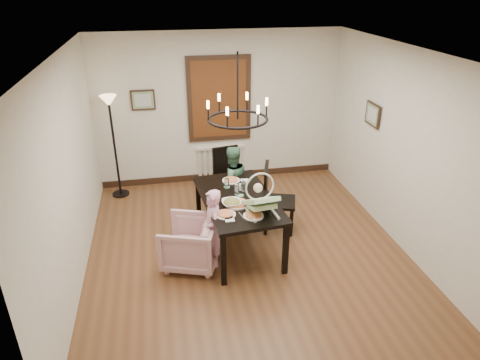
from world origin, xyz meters
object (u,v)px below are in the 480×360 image
object	(u,v)px
dining_table	(238,203)
armchair	(190,243)
floor_lamp	(115,149)
drinking_glass	(237,190)
baby_bouncer	(260,199)
chair_right	(280,198)
elderly_woman	(213,235)
seated_man	(232,188)
chair_far	(229,178)

from	to	relation	value
dining_table	armchair	xyz separation A→B (m)	(-0.72, -0.30, -0.38)
armchair	floor_lamp	bearing A→B (deg)	-136.16
drinking_glass	floor_lamp	distance (m)	2.64
dining_table	drinking_glass	distance (m)	0.18
baby_bouncer	drinking_glass	world-z (taller)	baby_bouncer
chair_right	armchair	bearing A→B (deg)	131.70
elderly_woman	seated_man	size ratio (longest dim) A/B	0.92
chair_far	elderly_woman	world-z (taller)	chair_far
elderly_woman	seated_man	world-z (taller)	seated_man
armchair	elderly_woman	size ratio (longest dim) A/B	0.79
chair_far	chair_right	world-z (taller)	chair_right
drinking_glass	elderly_woman	bearing A→B (deg)	-132.37
baby_bouncer	floor_lamp	bearing A→B (deg)	122.42
chair_right	elderly_woman	xyz separation A→B (m)	(-1.13, -0.70, -0.07)
drinking_glass	floor_lamp	bearing A→B (deg)	133.11
elderly_woman	drinking_glass	bearing A→B (deg)	132.59
seated_man	floor_lamp	bearing A→B (deg)	-43.72
dining_table	floor_lamp	distance (m)	2.71
baby_bouncer	floor_lamp	distance (m)	3.19
chair_right	chair_far	bearing A→B (deg)	51.56
armchair	floor_lamp	size ratio (longest dim) A/B	0.41
chair_far	chair_right	size ratio (longest dim) A/B	0.94
seated_man	baby_bouncer	xyz separation A→B (m)	(0.15, -1.34, 0.48)
dining_table	baby_bouncer	distance (m)	0.57
armchair	floor_lamp	distance (m)	2.62
elderly_woman	drinking_glass	size ratio (longest dim) A/B	7.03
baby_bouncer	dining_table	bearing A→B (deg)	108.69
chair_right	floor_lamp	world-z (taller)	floor_lamp
chair_right	seated_man	distance (m)	0.86
dining_table	elderly_woman	world-z (taller)	elderly_woman
dining_table	baby_bouncer	xyz separation A→B (m)	(0.21, -0.45, 0.27)
armchair	baby_bouncer	size ratio (longest dim) A/B	1.29
dining_table	seated_man	xyz separation A→B (m)	(0.07, 0.89, -0.21)
dining_table	chair_right	size ratio (longest dim) A/B	1.65
armchair	floor_lamp	xyz separation A→B (m)	(-1.08, 2.32, 0.56)
chair_right	floor_lamp	size ratio (longest dim) A/B	0.60
chair_far	drinking_glass	size ratio (longest dim) A/B	7.66
chair_far	armchair	distance (m)	1.78
chair_right	baby_bouncer	bearing A→B (deg)	165.09
seated_man	drinking_glass	world-z (taller)	seated_man
seated_man	dining_table	bearing A→B (deg)	72.92
dining_table	armchair	world-z (taller)	dining_table
elderly_woman	chair_right	bearing A→B (deg)	116.82
seated_man	baby_bouncer	distance (m)	1.44
seated_man	drinking_glass	distance (m)	0.88
chair_far	elderly_woman	bearing A→B (deg)	-117.41
elderly_woman	drinking_glass	world-z (taller)	elderly_woman
chair_far	floor_lamp	xyz separation A→B (m)	(-1.89, 0.75, 0.39)
chair_right	armchair	xyz separation A→B (m)	(-1.44, -0.64, -0.21)
elderly_woman	floor_lamp	bearing A→B (deg)	-154.94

